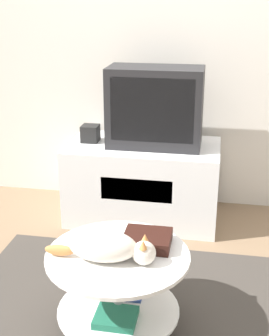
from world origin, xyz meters
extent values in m
plane|color=#7F664C|center=(0.00, 0.00, 0.00)|extent=(12.00, 12.00, 0.00)
cube|color=silver|center=(0.00, 1.57, 1.30)|extent=(8.00, 0.05, 2.60)
cube|color=#3D3833|center=(0.00, 0.00, 0.01)|extent=(1.83, 1.48, 0.02)
cube|color=white|center=(-0.14, 1.19, 0.27)|extent=(1.04, 0.58, 0.55)
cube|color=silver|center=(-0.14, 0.91, 0.33)|extent=(0.47, 0.01, 0.15)
cube|color=#232326|center=(-0.06, 1.19, 0.82)|extent=(0.63, 0.32, 0.53)
cube|color=black|center=(-0.06, 1.04, 0.83)|extent=(0.54, 0.01, 0.41)
cube|color=black|center=(-0.51, 1.20, 0.61)|extent=(0.12, 0.12, 0.12)
cylinder|color=#B2B2B7|center=(-0.05, -0.05, 0.03)|extent=(0.28, 0.28, 0.01)
cylinder|color=#B7B7BC|center=(-0.05, -0.05, 0.21)|extent=(0.04, 0.04, 0.39)
cylinder|color=white|center=(-0.05, -0.05, 0.13)|extent=(0.58, 0.58, 0.01)
cylinder|color=white|center=(-0.05, -0.05, 0.42)|extent=(0.65, 0.65, 0.02)
cube|color=#1E664C|center=(-0.04, -0.14, 0.15)|extent=(0.19, 0.17, 0.03)
cube|color=#2D478C|center=(-0.03, 0.07, 0.14)|extent=(0.16, 0.13, 0.01)
cube|color=black|center=(0.07, 0.05, 0.46)|extent=(0.22, 0.19, 0.06)
ellipsoid|color=silver|center=(-0.10, -0.11, 0.50)|extent=(0.31, 0.16, 0.14)
sphere|color=silver|center=(0.08, -0.10, 0.48)|extent=(0.11, 0.11, 0.11)
cone|color=#D18447|center=(0.08, -0.08, 0.54)|extent=(0.04, 0.04, 0.04)
cone|color=#D18447|center=(0.08, -0.13, 0.54)|extent=(0.04, 0.04, 0.04)
ellipsoid|color=#D18447|center=(-0.30, -0.11, 0.46)|extent=(0.14, 0.04, 0.05)
camera|label=1|loc=(0.35, -1.84, 1.53)|focal=50.00mm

